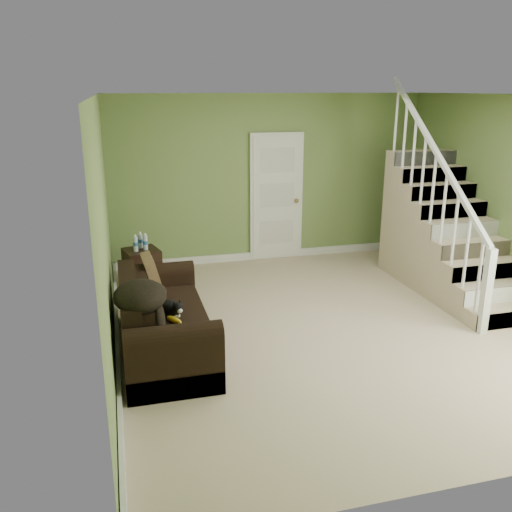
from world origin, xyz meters
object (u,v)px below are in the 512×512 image
sofa (161,324)px  cat (171,308)px  side_table (142,267)px  banana (174,320)px

sofa → cat: 0.26m
sofa → side_table: sofa is taller
banana → sofa: bearing=79.7°
cat → banana: cat is taller
side_table → banana: side_table is taller
side_table → cat: bearing=-85.2°
side_table → cat: side_table is taller
sofa → banana: 0.34m
side_table → banana: bearing=-85.4°
side_table → banana: size_ratio=3.51×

